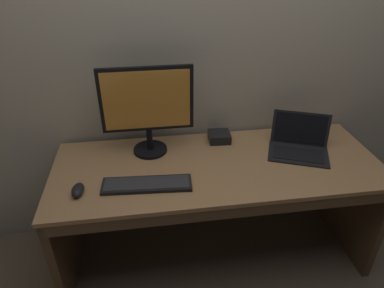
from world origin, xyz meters
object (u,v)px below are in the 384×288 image
computer_mouse (78,190)px  external_drive_box (219,137)px  laptop_black (299,144)px  wired_keyboard (147,184)px  external_monitor (147,108)px

computer_mouse → external_drive_box: size_ratio=0.84×
external_drive_box → laptop_black: bearing=-22.3°
laptop_black → computer_mouse: laptop_black is taller
computer_mouse → wired_keyboard: bearing=5.5°
external_drive_box → computer_mouse: bearing=-153.2°
laptop_black → external_monitor: size_ratio=0.79×
external_monitor → external_drive_box: external_monitor is taller
laptop_black → external_drive_box: 0.47m
laptop_black → wired_keyboard: bearing=-166.7°
computer_mouse → laptop_black: bearing=13.9°
wired_keyboard → external_drive_box: bearing=40.5°
laptop_black → wired_keyboard: (-0.89, -0.21, -0.04)m
laptop_black → wired_keyboard: 0.92m
computer_mouse → external_drive_box: (0.79, 0.40, 0.01)m
external_monitor → computer_mouse: size_ratio=4.73×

